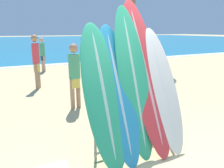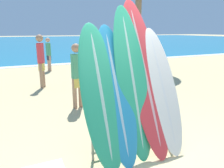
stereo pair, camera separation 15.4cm
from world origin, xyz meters
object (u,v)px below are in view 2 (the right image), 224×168
surfboard_slot_0 (101,94)px  surfboard_slot_2 (132,81)px  surfboard_slot_1 (117,93)px  person_near_water (49,53)px  surfboard_slot_4 (162,89)px  person_mid_beach (41,59)px  surfboard_rack (133,123)px  person_far_left (77,74)px  surfboard_slot_3 (145,75)px

surfboard_slot_0 → surfboard_slot_2: bearing=4.5°
surfboard_slot_1 → person_near_water: 7.91m
surfboard_slot_4 → person_mid_beach: (-1.33, 4.81, -0.01)m
surfboard_rack → surfboard_slot_4: size_ratio=0.71×
surfboard_slot_2 → person_near_water: size_ratio=1.47×
surfboard_rack → person_mid_beach: (-0.79, 4.81, 0.48)m
surfboard_slot_1 → surfboard_slot_2: size_ratio=0.87×
surfboard_slot_0 → person_mid_beach: (-0.26, 4.79, -0.05)m
surfboard_slot_1 → person_near_water: size_ratio=1.28×
surfboard_slot_1 → surfboard_slot_4: surfboard_slot_1 is taller
person_mid_beach → surfboard_slot_2: bearing=33.3°
surfboard_slot_2 → person_mid_beach: size_ratio=1.30×
surfboard_slot_4 → surfboard_rack: bearing=-179.3°
surfboard_slot_2 → person_mid_beach: surfboard_slot_2 is taller
surfboard_rack → person_mid_beach: size_ratio=0.78×
surfboard_slot_4 → person_far_left: 2.49m
surfboard_rack → person_far_left: bearing=95.8°
person_mid_beach → surfboard_slot_1: bearing=29.9°
person_near_water → person_mid_beach: person_mid_beach is taller
surfboard_rack → surfboard_slot_1: 0.59m
surfboard_slot_0 → surfboard_slot_4: size_ratio=1.04×
person_mid_beach → person_far_left: person_mid_beach is taller
person_mid_beach → surfboard_slot_3: bearing=36.6°
person_far_left → surfboard_rack: bearing=-96.3°
surfboard_slot_1 → surfboard_slot_4: 0.82m
surfboard_slot_0 → surfboard_slot_2: surfboard_slot_2 is taller
surfboard_rack → person_mid_beach: person_mid_beach is taller
surfboard_slot_3 → person_far_left: 2.32m
person_mid_beach → person_far_left: (0.55, -2.45, -0.09)m
person_near_water → surfboard_slot_2: bearing=-15.9°
surfboard_slot_0 → person_mid_beach: bearing=93.1°
surfboard_slot_0 → person_near_water: size_ratio=1.30×
surfboard_slot_1 → surfboard_slot_4: (0.82, -0.01, -0.02)m
surfboard_rack → surfboard_slot_4: 0.73m
surfboard_slot_1 → surfboard_slot_3: 0.60m
surfboard_slot_0 → person_mid_beach: size_ratio=1.15×
surfboard_slot_3 → person_mid_beach: (-1.06, 4.68, -0.25)m
surfboard_slot_1 → surfboard_slot_3: surfboard_slot_3 is taller
surfboard_slot_3 → surfboard_slot_4: 0.38m
surfboard_slot_3 → person_far_left: (-0.52, 2.24, -0.35)m
surfboard_slot_3 → person_far_left: surfboard_slot_3 is taller
person_near_water → person_mid_beach: (-0.71, -3.11, 0.11)m
surfboard_slot_2 → person_near_water: (-0.09, 7.86, -0.30)m
surfboard_rack → person_far_left: size_ratio=0.87×
surfboard_slot_1 → person_near_water: bearing=88.6°
surfboard_slot_0 → person_near_water: (0.45, 7.90, -0.16)m
person_near_water → person_mid_beach: bearing=-29.4°
surfboard_slot_3 → person_mid_beach: surfboard_slot_3 is taller
surfboard_slot_0 → surfboard_slot_3: bearing=7.7°
surfboard_slot_3 → surfboard_slot_4: surfboard_slot_3 is taller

